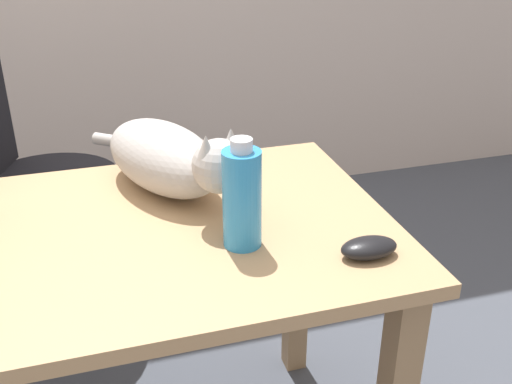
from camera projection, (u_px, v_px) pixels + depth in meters
The scene contains 4 objects.
office_chair at pixel (37, 216), 1.90m from camera, with size 0.50×0.48×0.93m.
cat at pixel (169, 157), 1.33m from camera, with size 0.31×0.57×0.20m.
computer_mouse at pixel (369, 248), 1.11m from camera, with size 0.11×0.06×0.04m, color black.
spray_bottle at pixel (242, 197), 1.12m from camera, with size 0.07×0.07×0.22m.
Camera 1 is at (0.23, -1.07, 1.31)m, focal length 42.35 mm.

